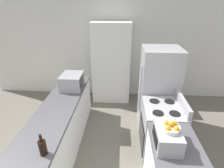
% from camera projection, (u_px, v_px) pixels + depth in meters
% --- Properties ---
extents(wall_back, '(7.00, 0.06, 2.60)m').
position_uv_depth(wall_back, '(116.00, 50.00, 4.64)').
color(wall_back, silver).
rests_on(wall_back, ground_plane).
extents(counter_left, '(0.60, 2.54, 0.90)m').
position_uv_depth(counter_left, '(62.00, 127.00, 3.13)').
color(counter_left, silver).
rests_on(counter_left, ground_plane).
extents(pantry_cabinet, '(0.96, 0.54, 2.04)m').
position_uv_depth(pantry_cabinet, '(111.00, 64.00, 4.49)').
color(pantry_cabinet, silver).
rests_on(pantry_cabinet, ground_plane).
extents(stove, '(0.66, 0.75, 1.06)m').
position_uv_depth(stove, '(161.00, 128.00, 3.05)').
color(stove, '#9E9EA3').
rests_on(stove, ground_plane).
extents(refrigerator, '(0.74, 0.68, 1.70)m').
position_uv_depth(refrigerator, '(158.00, 89.00, 3.56)').
color(refrigerator, '#A3A3A8').
rests_on(refrigerator, ground_plane).
extents(microwave, '(0.41, 0.48, 0.29)m').
position_uv_depth(microwave, '(72.00, 81.00, 3.45)').
color(microwave, '#939399').
rests_on(microwave, counter_left).
extents(wine_bottle, '(0.09, 0.09, 0.27)m').
position_uv_depth(wine_bottle, '(43.00, 147.00, 1.95)').
color(wine_bottle, black).
rests_on(wine_bottle, counter_left).
extents(toaster_oven, '(0.29, 0.43, 0.23)m').
position_uv_depth(toaster_oven, '(167.00, 137.00, 2.07)').
color(toaster_oven, '#939399').
rests_on(toaster_oven, counter_right).
extents(fruit_bowl, '(0.22, 0.22, 0.12)m').
position_uv_depth(fruit_bowl, '(171.00, 127.00, 1.99)').
color(fruit_bowl, silver).
rests_on(fruit_bowl, toaster_oven).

